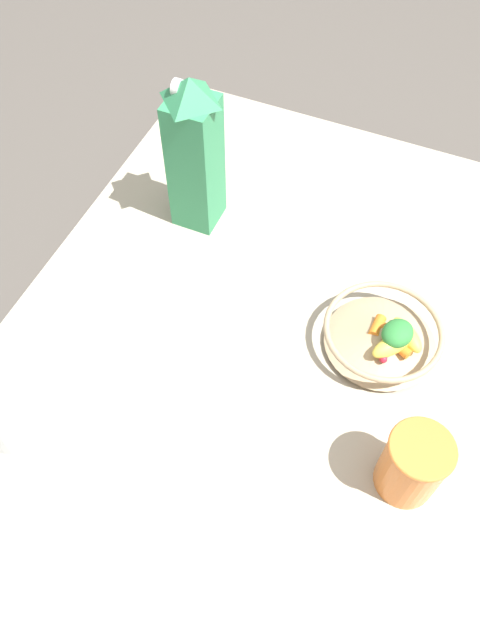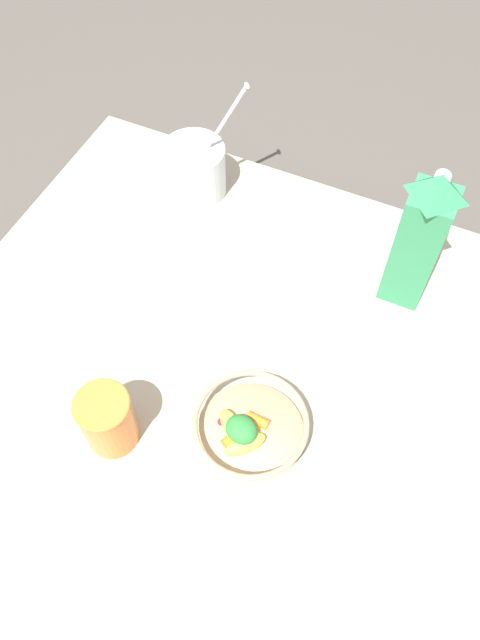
{
  "view_description": "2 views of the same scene",
  "coord_description": "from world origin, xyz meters",
  "px_view_note": "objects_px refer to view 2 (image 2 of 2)",
  "views": [
    {
      "loc": [
        0.52,
        0.03,
        0.92
      ],
      "look_at": [
        0.02,
        -0.18,
        0.11
      ],
      "focal_mm": 35.0,
      "sensor_mm": 36.0,
      "label": 1
    },
    {
      "loc": [
        -0.22,
        0.41,
        1.03
      ],
      "look_at": [
        0.03,
        -0.15,
        0.08
      ],
      "focal_mm": 35.0,
      "sensor_mm": 36.0,
      "label": 2
    }
  ],
  "objects_px": {
    "milk_carton": "(420,239)",
    "yogurt_tub": "(194,168)",
    "drinking_cup": "(107,420)",
    "fruit_bowl": "(249,427)"
  },
  "relations": [
    {
      "from": "milk_carton",
      "to": "yogurt_tub",
      "type": "distance_m",
      "value": 0.5
    },
    {
      "from": "yogurt_tub",
      "to": "drinking_cup",
      "type": "height_order",
      "value": "yogurt_tub"
    },
    {
      "from": "milk_carton",
      "to": "yogurt_tub",
      "type": "xyz_separation_m",
      "value": [
        0.48,
        -0.07,
        -0.09
      ]
    },
    {
      "from": "yogurt_tub",
      "to": "drinking_cup",
      "type": "xyz_separation_m",
      "value": [
        -0.13,
        0.56,
        0.0
      ]
    },
    {
      "from": "milk_carton",
      "to": "drinking_cup",
      "type": "bearing_deg",
      "value": 54.45
    },
    {
      "from": "milk_carton",
      "to": "yogurt_tub",
      "type": "bearing_deg",
      "value": -8.5
    },
    {
      "from": "fruit_bowl",
      "to": "yogurt_tub",
      "type": "height_order",
      "value": "yogurt_tub"
    },
    {
      "from": "milk_carton",
      "to": "drinking_cup",
      "type": "distance_m",
      "value": 0.61
    },
    {
      "from": "yogurt_tub",
      "to": "drinking_cup",
      "type": "relative_size",
      "value": 2.09
    },
    {
      "from": "fruit_bowl",
      "to": "drinking_cup",
      "type": "height_order",
      "value": "drinking_cup"
    }
  ]
}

